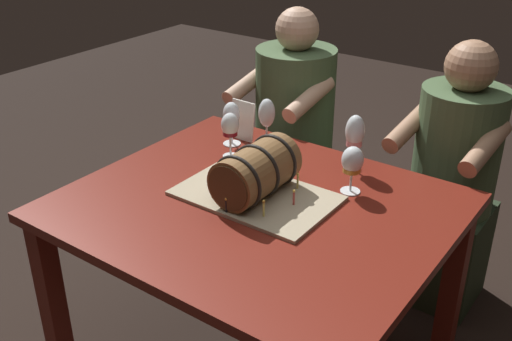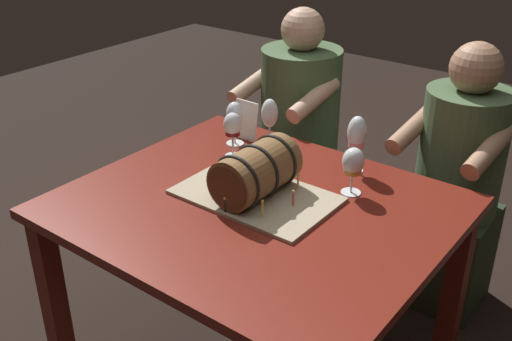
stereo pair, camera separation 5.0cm
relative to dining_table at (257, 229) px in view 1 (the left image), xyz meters
name	(u,v)px [view 1 (the left image)]	position (x,y,z in m)	size (l,w,h in m)	color
dining_table	(257,229)	(0.00, 0.00, 0.00)	(1.22, 1.04, 0.72)	maroon
barrel_cake	(256,175)	(-0.02, 0.03, 0.18)	(0.52, 0.33, 0.19)	tan
wine_glass_empty	(267,115)	(-0.22, 0.37, 0.24)	(0.07, 0.07, 0.21)	white
wine_glass_rose	(355,134)	(0.14, 0.40, 0.24)	(0.07, 0.07, 0.21)	white
wine_glass_red	(230,127)	(-0.29, 0.23, 0.22)	(0.07, 0.07, 0.18)	white
wine_glass_amber	(352,162)	(0.21, 0.25, 0.21)	(0.07, 0.07, 0.17)	white
wine_glass_white	(231,117)	(-0.36, 0.33, 0.22)	(0.07, 0.07, 0.18)	white
menu_card	(242,120)	(-0.35, 0.39, 0.18)	(0.11, 0.01, 0.16)	silver
person_seated_left	(293,139)	(-0.38, 0.83, -0.06)	(0.41, 0.49, 1.17)	#2A3A24
person_seated_right	(451,189)	(0.38, 0.83, -0.09)	(0.40, 0.49, 1.15)	#2A3A24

